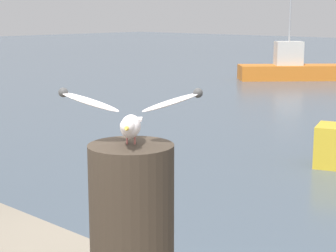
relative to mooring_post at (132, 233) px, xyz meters
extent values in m
cylinder|color=#382D23|center=(0.00, 0.00, 0.00)|extent=(0.39, 0.39, 0.84)
cylinder|color=#C66760|center=(-0.02, 0.00, 0.44)|extent=(0.01, 0.01, 0.04)
cylinder|color=#C66760|center=(0.01, 0.02, 0.44)|extent=(0.01, 0.01, 0.04)
ellipsoid|color=silver|center=(0.00, 0.00, 0.51)|extent=(0.22, 0.23, 0.10)
sphere|color=silver|center=(0.09, -0.10, 0.53)|extent=(0.06, 0.06, 0.06)
cone|color=gold|center=(0.12, -0.14, 0.53)|extent=(0.04, 0.05, 0.02)
cube|color=silver|center=(-0.09, 0.11, 0.51)|extent=(0.11, 0.11, 0.01)
ellipsoid|color=silver|center=(-0.14, -0.11, 0.61)|extent=(0.28, 0.26, 0.10)
sphere|color=#393939|center=(-0.24, -0.19, 0.66)|extent=(0.04, 0.04, 0.04)
ellipsoid|color=silver|center=(0.13, 0.12, 0.61)|extent=(0.28, 0.26, 0.10)
sphere|color=#393939|center=(0.22, 0.20, 0.66)|extent=(0.04, 0.04, 0.04)
cube|color=orange|center=(-10.72, 19.98, -1.49)|extent=(4.22, 4.24, 0.62)
cube|color=silver|center=(-10.92, 19.77, -0.68)|extent=(1.30, 1.30, 1.00)
cylinder|color=#A5A5A8|center=(-10.92, 19.77, 0.99)|extent=(0.08, 0.08, 2.33)
camera|label=1|loc=(1.84, -1.76, 1.01)|focal=61.62mm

